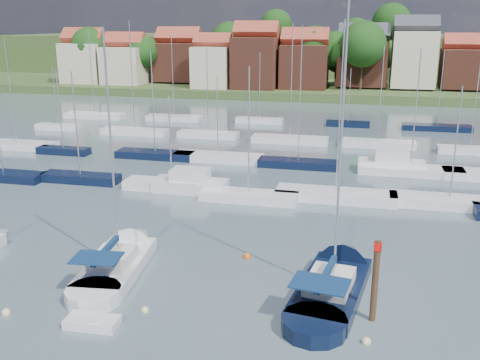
# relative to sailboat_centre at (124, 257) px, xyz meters

# --- Properties ---
(ground) EXTENTS (260.00, 260.00, 0.00)m
(ground) POSITION_rel_sailboat_centre_xyz_m (4.73, 35.83, -0.35)
(ground) COLOR #415158
(ground) RESTS_ON ground
(sailboat_centre) EXTENTS (4.59, 12.47, 16.52)m
(sailboat_centre) POSITION_rel_sailboat_centre_xyz_m (0.00, 0.00, 0.00)
(sailboat_centre) COLOR silver
(sailboat_centre) RESTS_ON ground
(sailboat_navy) EXTENTS (5.30, 13.45, 18.06)m
(sailboat_navy) POSITION_rel_sailboat_centre_xyz_m (14.06, 0.21, -0.00)
(sailboat_navy) COLOR black
(sailboat_navy) RESTS_ON ground
(tender) EXTENTS (2.87, 1.44, 0.61)m
(tender) POSITION_rel_sailboat_centre_xyz_m (1.79, -7.76, -0.12)
(tender) COLOR silver
(tender) RESTS_ON ground
(timber_piling) EXTENTS (0.40, 0.40, 6.84)m
(timber_piling) POSITION_rel_sailboat_centre_xyz_m (16.15, -3.75, 1.05)
(timber_piling) COLOR #4C331E
(timber_piling) RESTS_ON ground
(buoy_b) EXTENTS (0.49, 0.49, 0.49)m
(buoy_b) POSITION_rel_sailboat_centre_xyz_m (-3.41, -7.74, -0.35)
(buoy_b) COLOR beige
(buoy_b) RESTS_ON ground
(buoy_c) EXTENTS (0.50, 0.50, 0.50)m
(buoy_c) POSITION_rel_sailboat_centre_xyz_m (-0.24, -5.32, -0.35)
(buoy_c) COLOR #D85914
(buoy_c) RESTS_ON ground
(buoy_d) EXTENTS (0.44, 0.44, 0.44)m
(buoy_d) POSITION_rel_sailboat_centre_xyz_m (3.92, -5.76, -0.35)
(buoy_d) COLOR beige
(buoy_d) RESTS_ON ground
(buoy_e) EXTENTS (0.53, 0.53, 0.53)m
(buoy_e) POSITION_rel_sailboat_centre_xyz_m (7.88, 2.45, -0.35)
(buoy_e) COLOR #D85914
(buoy_e) RESTS_ON ground
(buoy_f) EXTENTS (0.46, 0.46, 0.46)m
(buoy_f) POSITION_rel_sailboat_centre_xyz_m (15.86, -6.07, -0.35)
(buoy_f) COLOR beige
(buoy_f) RESTS_ON ground
(marina_field) EXTENTS (79.62, 41.41, 15.93)m
(marina_field) POSITION_rel_sailboat_centre_xyz_m (6.63, 30.98, 0.08)
(marina_field) COLOR silver
(marina_field) RESTS_ON ground
(far_shore_town) EXTENTS (212.46, 90.00, 22.27)m
(far_shore_town) POSITION_rel_sailboat_centre_xyz_m (6.95, 128.50, 4.26)
(far_shore_town) COLOR #3C5128
(far_shore_town) RESTS_ON ground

